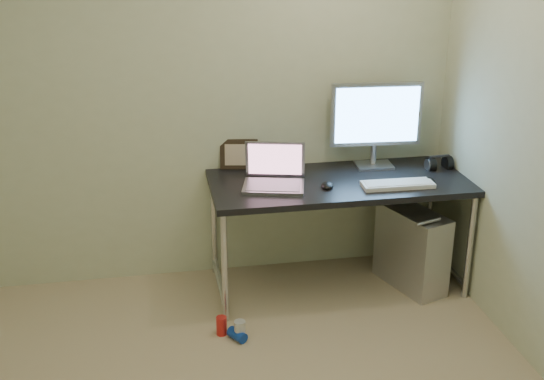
{
  "coord_description": "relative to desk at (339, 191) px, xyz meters",
  "views": [
    {
      "loc": [
        -0.22,
        -2.54,
        2.26
      ],
      "look_at": [
        0.43,
        1.04,
        0.85
      ],
      "focal_mm": 45.0,
      "sensor_mm": 36.0,
      "label": 1
    }
  ],
  "objects": [
    {
      "name": "wall_back",
      "position": [
        -0.93,
        0.36,
        0.58
      ],
      "size": [
        3.5,
        0.02,
        2.5
      ],
      "primitive_type": "cube",
      "color": "beige",
      "rests_on": "ground"
    },
    {
      "name": "desk",
      "position": [
        0.0,
        0.0,
        0.0
      ],
      "size": [
        1.64,
        0.72,
        0.75
      ],
      "color": "black",
      "rests_on": "ground"
    },
    {
      "name": "tower_computer",
      "position": [
        0.49,
        -0.1,
        -0.4
      ],
      "size": [
        0.38,
        0.56,
        0.57
      ],
      "rotation": [
        0.0,
        0.0,
        0.33
      ],
      "color": "silver",
      "rests_on": "ground"
    },
    {
      "name": "cable_a",
      "position": [
        0.44,
        0.31,
        -0.27
      ],
      "size": [
        0.01,
        0.16,
        0.69
      ],
      "primitive_type": "cylinder",
      "rotation": [
        0.21,
        0.0,
        0.0
      ],
      "color": "black",
      "rests_on": "ground"
    },
    {
      "name": "cable_b",
      "position": [
        0.53,
        0.29,
        -0.29
      ],
      "size": [
        0.02,
        0.11,
        0.71
      ],
      "primitive_type": "cylinder",
      "rotation": [
        0.14,
        0.0,
        0.09
      ],
      "color": "black",
      "rests_on": "ground"
    },
    {
      "name": "can_red",
      "position": [
        -0.83,
        -0.47,
        -0.62
      ],
      "size": [
        0.07,
        0.07,
        0.12
      ],
      "primitive_type": "cylinder",
      "rotation": [
        0.0,
        0.0,
        0.14
      ],
      "color": "red",
      "rests_on": "ground"
    },
    {
      "name": "can_white",
      "position": [
        -0.73,
        -0.54,
        -0.61
      ],
      "size": [
        0.08,
        0.08,
        0.12
      ],
      "primitive_type": "cylinder",
      "rotation": [
        0.0,
        0.0,
        -0.17
      ],
      "color": "silver",
      "rests_on": "ground"
    },
    {
      "name": "can_blue",
      "position": [
        -0.74,
        -0.54,
        -0.64
      ],
      "size": [
        0.12,
        0.13,
        0.06
      ],
      "primitive_type": "cylinder",
      "rotation": [
        1.57,
        0.0,
        0.57
      ],
      "color": "#10379F",
      "rests_on": "ground"
    },
    {
      "name": "laptop",
      "position": [
        -0.42,
        -0.01,
        0.14
      ],
      "size": [
        0.44,
        0.39,
        0.26
      ],
      "rotation": [
        0.0,
        0.0,
        -0.24
      ],
      "color": "#A2A2A9",
      "rests_on": "desk"
    },
    {
      "name": "monitor",
      "position": [
        0.3,
        0.22,
        0.41
      ],
      "size": [
        0.61,
        0.19,
        0.57
      ],
      "rotation": [
        0.0,
        0.0,
        -0.07
      ],
      "color": "#A2A2A9",
      "rests_on": "desk"
    },
    {
      "name": "keyboard",
      "position": [
        0.33,
        -0.18,
        0.09
      ],
      "size": [
        0.45,
        0.16,
        0.03
      ],
      "primitive_type": "cube",
      "rotation": [
        0.0,
        0.0,
        -0.03
      ],
      "color": "white",
      "rests_on": "desk"
    },
    {
      "name": "mouse_right",
      "position": [
        0.55,
        -0.13,
        0.09
      ],
      "size": [
        0.07,
        0.11,
        0.04
      ],
      "primitive_type": "ellipsoid",
      "rotation": [
        0.0,
        0.0,
        0.01
      ],
      "color": "black",
      "rests_on": "desk"
    },
    {
      "name": "mouse_left",
      "position": [
        -0.11,
        -0.11,
        0.1
      ],
      "size": [
        0.11,
        0.14,
        0.04
      ],
      "primitive_type": "ellipsoid",
      "rotation": [
        0.0,
        0.0,
        -0.29
      ],
      "color": "black",
      "rests_on": "desk"
    },
    {
      "name": "headphones",
      "position": [
        0.72,
        0.1,
        0.11
      ],
      "size": [
        0.17,
        0.11,
        0.11
      ],
      "rotation": [
        0.0,
        0.0,
        0.07
      ],
      "color": "black",
      "rests_on": "desk"
    },
    {
      "name": "picture_frame",
      "position": [
        -0.6,
        0.33,
        0.18
      ],
      "size": [
        0.26,
        0.11,
        0.2
      ],
      "primitive_type": "cube",
      "rotation": [
        -0.21,
        0.0,
        -0.18
      ],
      "color": "black",
      "rests_on": "desk"
    },
    {
      "name": "webcam",
      "position": [
        -0.44,
        0.3,
        0.16
      ],
      "size": [
        0.04,
        0.03,
        0.12
      ],
      "rotation": [
        0.0,
        0.0,
        -0.02
      ],
      "color": "silver",
      "rests_on": "desk"
    }
  ]
}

